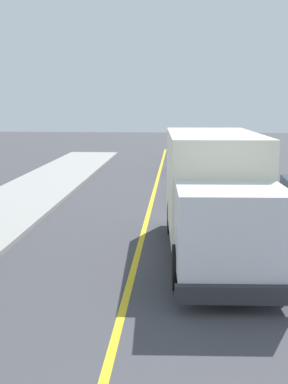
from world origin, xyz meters
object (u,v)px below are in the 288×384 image
(parked_car_near, at_px, (210,179))
(parked_car_mid, at_px, (193,159))
(box_truck, at_px, (215,189))
(parked_car_far, at_px, (186,147))

(parked_car_near, bearing_deg, parked_car_mid, 94.28)
(parked_car_mid, bearing_deg, box_truck, -89.47)
(parked_car_mid, distance_m, parked_car_far, 7.09)
(box_truck, xyz_separation_m, parked_car_near, (0.40, 7.75, -0.97))
(parked_car_mid, bearing_deg, parked_car_far, 92.14)
(box_truck, xyz_separation_m, parked_car_mid, (-0.14, 14.91, -0.97))
(parked_car_near, distance_m, parked_car_far, 14.27)
(parked_car_far, bearing_deg, parked_car_near, -86.78)
(box_truck, distance_m, parked_car_near, 7.82)
(parked_car_near, xyz_separation_m, parked_car_far, (-0.80, 14.24, 0.00))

